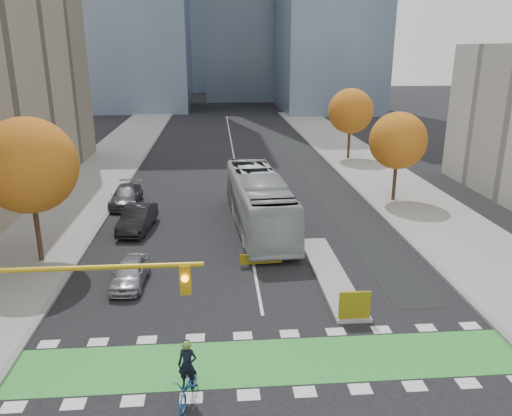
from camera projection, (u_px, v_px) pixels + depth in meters
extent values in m
plane|color=black|center=(275.00, 386.00, 17.94)|extent=(300.00, 300.00, 0.00)
cube|color=gray|center=(57.00, 217.00, 35.89)|extent=(7.00, 120.00, 0.15)
cube|color=gray|center=(421.00, 208.00, 37.93)|extent=(7.00, 120.00, 0.15)
cube|color=gray|center=(107.00, 215.00, 36.16)|extent=(0.30, 120.00, 0.16)
cube|color=gray|center=(376.00, 209.00, 37.67)|extent=(0.30, 120.00, 0.16)
cube|color=green|center=(271.00, 361.00, 19.37)|extent=(20.00, 3.00, 0.01)
cube|color=silver|center=(234.00, 157.00, 55.93)|extent=(0.15, 70.00, 0.01)
cube|color=black|center=(317.00, 178.00, 47.00)|extent=(2.50, 50.00, 0.01)
cube|color=gray|center=(330.00, 274.00, 26.77)|extent=(1.60, 10.00, 0.16)
cube|color=yellow|center=(355.00, 305.00, 21.99)|extent=(1.40, 0.12, 1.30)
cylinder|color=#332114|center=(36.00, 218.00, 27.63)|extent=(0.28, 0.28, 5.25)
sphere|color=#AC4B15|center=(29.00, 165.00, 26.72)|extent=(5.20, 5.20, 5.20)
cylinder|color=#332114|center=(395.00, 174.00, 39.05)|extent=(0.28, 0.28, 4.55)
sphere|color=#AC4B15|center=(398.00, 141.00, 38.26)|extent=(4.40, 4.40, 4.40)
cylinder|color=#332114|center=(349.00, 137.00, 54.23)|extent=(0.28, 0.28, 4.90)
sphere|color=#AC4B15|center=(351.00, 111.00, 53.38)|extent=(4.80, 4.80, 4.80)
cylinder|color=#BF9914|center=(71.00, 268.00, 15.43)|extent=(8.20, 0.16, 0.16)
cube|color=#BF9914|center=(185.00, 279.00, 15.84)|extent=(0.35, 0.28, 1.00)
sphere|color=orange|center=(185.00, 279.00, 15.64)|extent=(0.22, 0.22, 0.22)
imported|color=#215898|center=(189.00, 387.00, 17.07)|extent=(1.14, 2.13, 1.06)
imported|color=black|center=(187.00, 365.00, 16.80)|extent=(0.74, 0.57, 1.81)
sphere|color=#597F2D|center=(187.00, 345.00, 16.57)|extent=(0.31, 0.31, 0.31)
imported|color=#B3B8BB|center=(259.00, 201.00, 33.43)|extent=(4.00, 13.48, 3.70)
imported|color=#AAAAB0|center=(130.00, 272.00, 25.52)|extent=(1.77, 3.99, 1.33)
imported|color=black|center=(137.00, 218.00, 33.23)|extent=(2.26, 5.06, 1.61)
imported|color=#444348|center=(126.00, 196.00, 38.61)|extent=(2.11, 5.14, 1.49)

